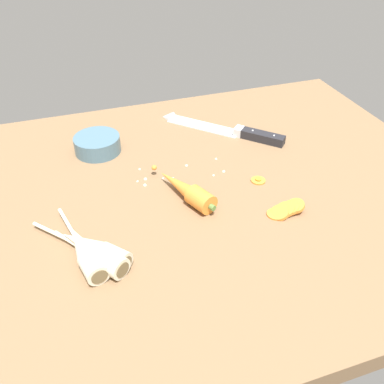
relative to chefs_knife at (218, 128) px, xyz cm
name	(u,v)px	position (x,y,z in cm)	size (l,w,h in cm)	color
ground_plane	(189,200)	(-15.79, -23.33, -2.65)	(120.00, 90.00, 4.00)	brown
chefs_knife	(218,128)	(0.00, 0.00, 0.00)	(26.72, 27.13, 4.18)	silver
whole_carrot	(186,190)	(-16.90, -24.91, 1.45)	(9.89, 18.47, 4.20)	orange
parsnip_front	(85,251)	(-39.07, -36.06, 1.33)	(7.06, 21.28, 4.00)	silver
parsnip_mid_left	(99,256)	(-36.89, -37.96, 1.33)	(11.82, 15.35, 4.00)	silver
parsnip_mid_right	(93,248)	(-37.52, -35.93, 1.33)	(16.18, 18.20, 4.00)	silver
carrot_slice_stack	(285,210)	(0.17, -35.98, 0.18)	(7.84, 4.14, 2.85)	orange
carrot_slice_stray_near	(258,180)	(-0.06, -24.32, -0.29)	(3.24, 3.24, 0.70)	orange
prep_bowl	(97,144)	(-31.54, -0.58, 1.50)	(11.00, 11.00, 4.00)	slate
mince_crumbs	(175,174)	(-16.71, -16.29, -0.33)	(20.23, 8.24, 0.75)	silver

